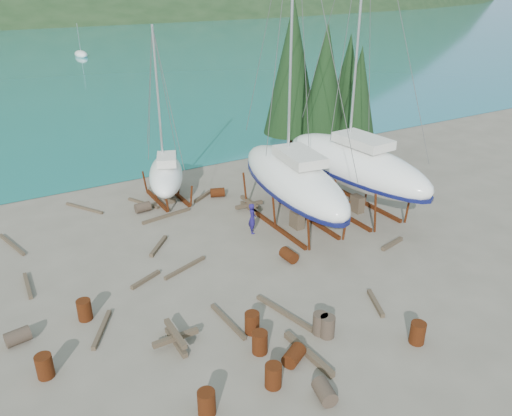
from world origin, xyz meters
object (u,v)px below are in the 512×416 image
large_sailboat_far (354,164)px  worker (252,218)px  small_sailboat_shore (166,174)px  large_sailboat_near (293,179)px

large_sailboat_far → worker: size_ratio=10.20×
large_sailboat_far → small_sailboat_shore: (-9.00, 6.83, -1.13)m
large_sailboat_near → small_sailboat_shore: large_sailboat_near is taller
small_sailboat_shore → worker: bearing=-48.7°
small_sailboat_shore → worker: (2.30, -6.56, -0.86)m
large_sailboat_near → small_sailboat_shore: bearing=133.0°
large_sailboat_far → worker: large_sailboat_far is taller
large_sailboat_far → small_sailboat_shore: size_ratio=1.68×
large_sailboat_near → worker: 3.07m
small_sailboat_shore → worker: small_sailboat_shore is taller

